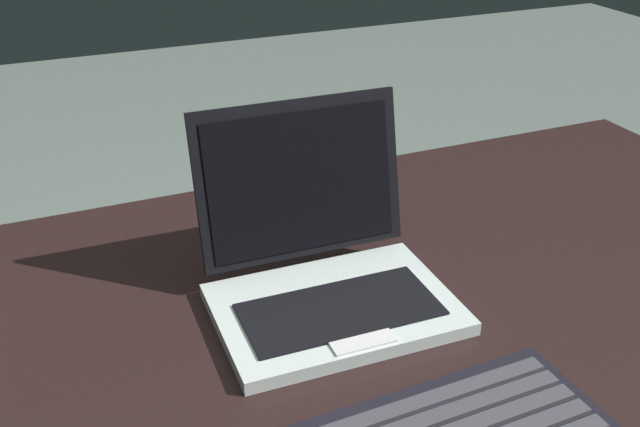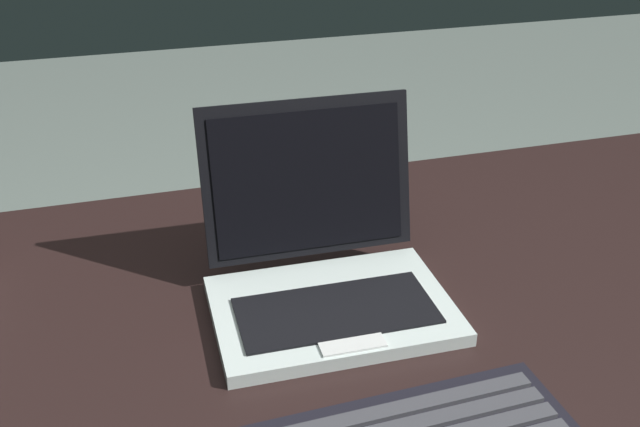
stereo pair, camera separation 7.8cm
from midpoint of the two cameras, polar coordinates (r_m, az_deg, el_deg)
The scene contains 2 objects.
desk at distance 0.90m, azimuth 3.98°, elevation -14.27°, with size 1.41×0.74×0.76m.
laptop_front at distance 0.82m, azimuth 3.10°, elevation -4.30°, with size 0.27×0.23×0.21m.
Camera 2 is at (-0.21, -0.64, 1.24)m, focal length 41.22 mm.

